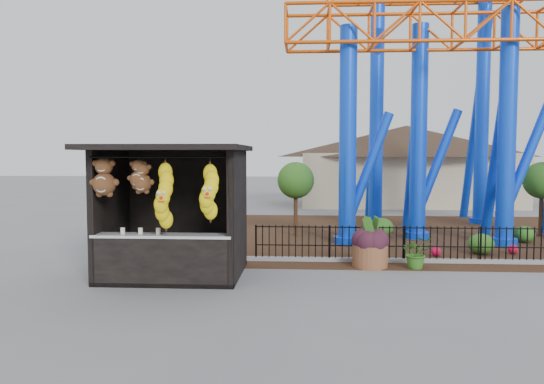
# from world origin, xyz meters

# --- Properties ---
(ground) EXTENTS (120.00, 120.00, 0.00)m
(ground) POSITION_xyz_m (0.00, 0.00, 0.00)
(ground) COLOR slate
(ground) RESTS_ON ground
(mulch_bed) EXTENTS (18.00, 12.00, 0.02)m
(mulch_bed) POSITION_xyz_m (4.00, 8.00, 0.01)
(mulch_bed) COLOR #331E11
(mulch_bed) RESTS_ON ground
(curb) EXTENTS (18.00, 0.18, 0.12)m
(curb) POSITION_xyz_m (4.00, 3.00, 0.06)
(curb) COLOR gray
(curb) RESTS_ON ground
(prize_booth) EXTENTS (3.50, 3.40, 3.12)m
(prize_booth) POSITION_xyz_m (-3.02, 0.91, 1.53)
(prize_booth) COLOR black
(prize_booth) RESTS_ON ground
(picket_fence) EXTENTS (12.20, 0.06, 1.00)m
(picket_fence) POSITION_xyz_m (4.90, 3.00, 0.50)
(picket_fence) COLOR black
(picket_fence) RESTS_ON ground
(roller_coaster) EXTENTS (11.00, 6.37, 10.82)m
(roller_coaster) POSITION_xyz_m (5.12, 8.23, 6.44)
(roller_coaster) COLOR blue
(roller_coaster) RESTS_ON ground
(terracotta_planter) EXTENTS (1.11, 1.11, 0.58)m
(terracotta_planter) POSITION_xyz_m (1.81, 2.39, 0.29)
(terracotta_planter) COLOR brown
(terracotta_planter) RESTS_ON ground
(planter_foliage) EXTENTS (0.70, 0.70, 0.64)m
(planter_foliage) POSITION_xyz_m (1.81, 2.39, 0.90)
(planter_foliage) COLOR #331421
(planter_foliage) RESTS_ON terracotta_planter
(potted_plant) EXTENTS (0.82, 0.73, 0.84)m
(potted_plant) POSITION_xyz_m (2.97, 2.26, 0.42)
(potted_plant) COLOR #185318
(potted_plant) RESTS_ON ground
(landscaping) EXTENTS (7.43, 4.31, 0.67)m
(landscaping) POSITION_xyz_m (4.69, 5.77, 0.31)
(landscaping) COLOR #2B5B1B
(landscaping) RESTS_ON mulch_bed
(pavilion) EXTENTS (15.00, 15.00, 4.80)m
(pavilion) POSITION_xyz_m (6.00, 20.00, 3.07)
(pavilion) COLOR #BFAD8C
(pavilion) RESTS_ON ground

